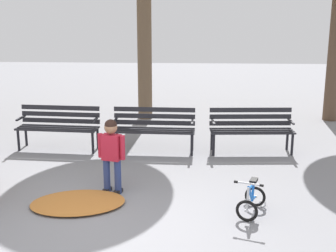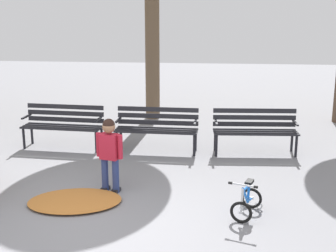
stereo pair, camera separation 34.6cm
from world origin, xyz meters
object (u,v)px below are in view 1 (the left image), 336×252
at_px(child_standing, 111,150).
at_px(kids_bicycle, 251,200).
at_px(park_bench_right, 251,126).
at_px(park_bench_left, 154,126).
at_px(park_bench_far_left, 59,124).

bearing_deg(child_standing, kids_bicycle, -17.65).
distance_m(park_bench_right, kids_bicycle, 2.89).
bearing_deg(park_bench_left, child_standing, -102.03).
xyz_separation_m(park_bench_left, park_bench_right, (1.89, 0.06, 0.00)).
relative_size(park_bench_right, child_standing, 1.41).
height_order(park_bench_right, child_standing, child_standing).
bearing_deg(kids_bicycle, park_bench_left, 119.32).
relative_size(park_bench_right, kids_bicycle, 2.59).
xyz_separation_m(park_bench_far_left, child_standing, (1.44, -2.22, 0.17)).
height_order(park_bench_left, park_bench_right, same).
relative_size(child_standing, kids_bicycle, 1.84).
distance_m(park_bench_left, kids_bicycle, 3.22).
relative_size(park_bench_left, park_bench_right, 0.99).
bearing_deg(park_bench_left, park_bench_right, 1.85).
bearing_deg(park_bench_right, kids_bicycle, -96.46).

